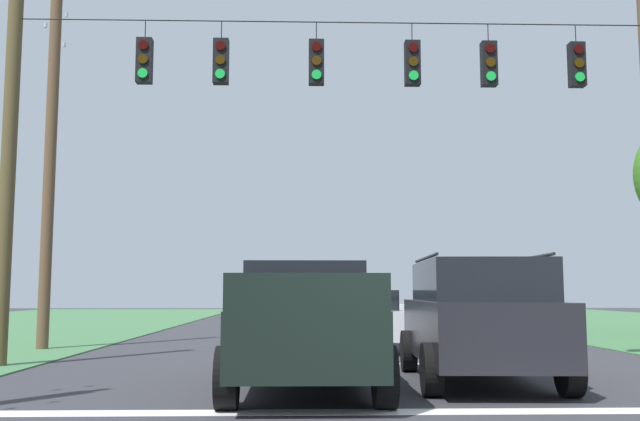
{
  "coord_description": "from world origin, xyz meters",
  "views": [
    {
      "loc": [
        -1.37,
        -6.66,
        1.48
      ],
      "look_at": [
        -0.96,
        7.18,
        3.03
      ],
      "focal_mm": 40.7,
      "sensor_mm": 36.0,
      "label": 1
    }
  ],
  "objects_px": {
    "distant_car_oncoming": "(353,311)",
    "overhead_signal_span": "(372,145)",
    "pickup_truck": "(305,325)",
    "suv_black": "(477,317)",
    "distant_car_crossing_white": "(362,319)",
    "utility_pole_near_left": "(50,157)"
  },
  "relations": [
    {
      "from": "suv_black",
      "to": "utility_pole_near_left",
      "type": "height_order",
      "value": "utility_pole_near_left"
    },
    {
      "from": "suv_black",
      "to": "distant_car_crossing_white",
      "type": "xyz_separation_m",
      "value": [
        -1.32,
        6.87,
        -0.27
      ]
    },
    {
      "from": "distant_car_crossing_white",
      "to": "suv_black",
      "type": "bearing_deg",
      "value": -79.12
    },
    {
      "from": "pickup_truck",
      "to": "suv_black",
      "type": "height_order",
      "value": "suv_black"
    },
    {
      "from": "pickup_truck",
      "to": "distant_car_crossing_white",
      "type": "xyz_separation_m",
      "value": [
        1.53,
        7.55,
        -0.18
      ]
    },
    {
      "from": "distant_car_crossing_white",
      "to": "overhead_signal_span",
      "type": "bearing_deg",
      "value": -91.53
    },
    {
      "from": "distant_car_oncoming",
      "to": "utility_pole_near_left",
      "type": "bearing_deg",
      "value": -138.98
    },
    {
      "from": "overhead_signal_span",
      "to": "distant_car_crossing_white",
      "type": "height_order",
      "value": "overhead_signal_span"
    },
    {
      "from": "suv_black",
      "to": "distant_car_oncoming",
      "type": "bearing_deg",
      "value": 93.9
    },
    {
      "from": "distant_car_oncoming",
      "to": "utility_pole_near_left",
      "type": "xyz_separation_m",
      "value": [
        -8.52,
        -7.41,
        4.21
      ]
    },
    {
      "from": "overhead_signal_span",
      "to": "utility_pole_near_left",
      "type": "relative_size",
      "value": 1.51
    },
    {
      "from": "overhead_signal_span",
      "to": "utility_pole_near_left",
      "type": "bearing_deg",
      "value": 152.12
    },
    {
      "from": "overhead_signal_span",
      "to": "pickup_truck",
      "type": "relative_size",
      "value": 2.84
    },
    {
      "from": "pickup_truck",
      "to": "suv_black",
      "type": "bearing_deg",
      "value": 13.46
    },
    {
      "from": "overhead_signal_span",
      "to": "distant_car_oncoming",
      "type": "height_order",
      "value": "overhead_signal_span"
    },
    {
      "from": "overhead_signal_span",
      "to": "distant_car_oncoming",
      "type": "bearing_deg",
      "value": 87.83
    },
    {
      "from": "distant_car_oncoming",
      "to": "distant_car_crossing_white",
      "type": "bearing_deg",
      "value": -92.52
    },
    {
      "from": "suv_black",
      "to": "utility_pole_near_left",
      "type": "distance_m",
      "value": 12.47
    },
    {
      "from": "pickup_truck",
      "to": "utility_pole_near_left",
      "type": "distance_m",
      "value": 10.97
    },
    {
      "from": "suv_black",
      "to": "distant_car_oncoming",
      "type": "relative_size",
      "value": 1.11
    },
    {
      "from": "distant_car_oncoming",
      "to": "overhead_signal_span",
      "type": "bearing_deg",
      "value": -92.17
    },
    {
      "from": "utility_pole_near_left",
      "to": "distant_car_oncoming",
      "type": "bearing_deg",
      "value": 41.02
    }
  ]
}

